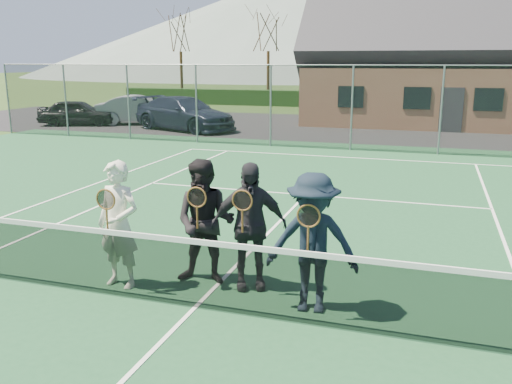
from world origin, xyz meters
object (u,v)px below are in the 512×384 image
clubhouse (465,43)px  car_a (78,112)px  car_c (185,114)px  player_d (312,243)px  player_b (205,222)px  tennis_net (194,271)px  car_b (141,110)px  player_c (249,226)px  player_a (119,225)px

clubhouse → car_a: bearing=-159.4°
car_c → player_d: bearing=-129.0°
player_b → player_d: same height
tennis_net → clubhouse: size_ratio=0.75×
car_b → player_c: player_c is taller
player_a → player_c: bearing=16.5°
car_c → player_c: (8.66, -16.18, 0.15)m
player_c → clubhouse: bearing=81.3°
tennis_net → player_c: 1.05m
car_b → car_a: bearing=95.9°
player_c → player_d: (0.99, -0.45, -0.00)m
car_a → clubhouse: (18.13, 6.83, 3.35)m
car_c → car_a: bearing=109.8°
player_b → car_a: bearing=130.5°
tennis_net → player_b: size_ratio=6.49×
clubhouse → car_b: bearing=-160.5°
car_b → player_a: 20.81m
player_c → player_d: same height
player_a → clubhouse: bearing=77.4°
car_b → player_c: size_ratio=2.44×
car_c → player_b: 18.09m
player_c → player_d: bearing=-24.3°
car_a → car_c: size_ratio=0.71×
car_b → clubhouse: clubhouse is taller
car_a → player_c: (14.58, -16.30, 0.28)m
car_a → clubhouse: clubhouse is taller
clubhouse → player_c: bearing=-98.7°
car_b → player_d: (12.81, -18.14, 0.20)m
clubhouse → player_a: (-5.29, -23.64, -3.07)m
car_b → clubhouse: 16.63m
car_b → tennis_net: car_b is taller
player_b → player_c: 0.64m
tennis_net → player_d: player_d is taller
player_c → player_d: size_ratio=1.00×
tennis_net → player_c: bearing=62.9°
car_a → tennis_net: (14.13, -17.17, -0.10)m
car_c → tennis_net: bearing=-133.4°
tennis_net → player_b: bearing=103.0°
car_b → player_d: player_d is taller
car_b → player_c: 21.28m
player_c → tennis_net: bearing=-117.1°
car_b → car_c: car_c is taller
player_d → tennis_net: bearing=-163.6°
car_b → car_c: (3.16, -1.52, 0.04)m
car_a → player_b: 21.47m
player_b → player_d: bearing=-14.3°
tennis_net → clubhouse: clubhouse is taller
car_a → tennis_net: bearing=-159.7°
car_a → player_d: player_d is taller
tennis_net → player_a: size_ratio=6.49×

